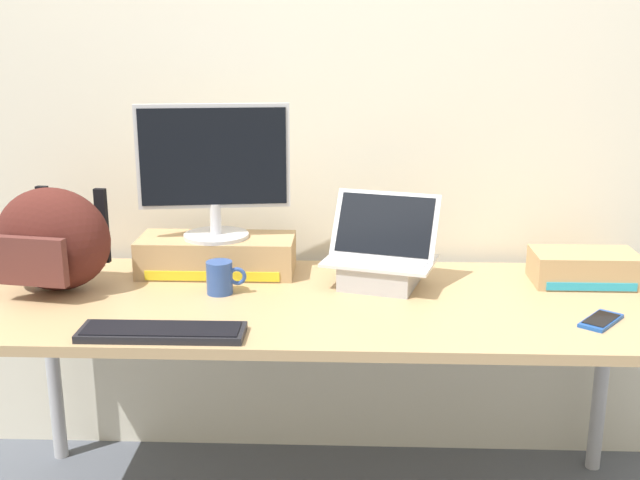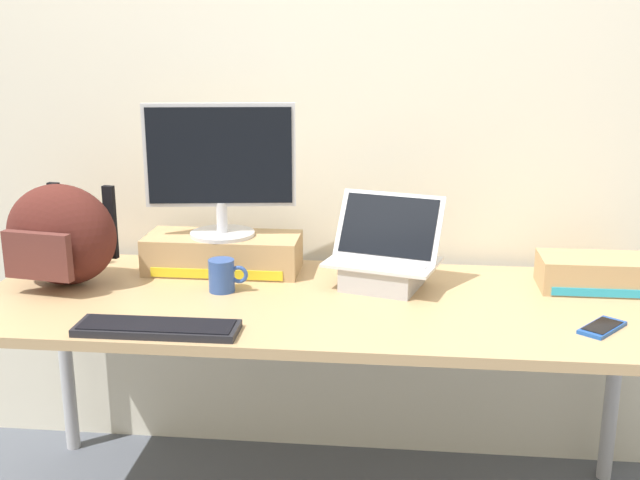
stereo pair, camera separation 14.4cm
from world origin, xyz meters
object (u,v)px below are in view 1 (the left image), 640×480
object	(u,v)px
toner_box_yellow	(217,255)
open_laptop	(380,265)
external_keyboard	(162,332)
toner_box_cyan	(584,268)
cell_phone	(601,320)
messenger_backpack	(53,240)
coffee_mug	(221,277)
desktop_monitor	(214,169)

from	to	relation	value
toner_box_yellow	open_laptop	distance (m)	0.54
external_keyboard	toner_box_cyan	distance (m)	1.31
external_keyboard	cell_phone	size ratio (longest dim) A/B	2.64
open_laptop	messenger_backpack	xyz separation A→B (m)	(-0.99, -0.08, 0.09)
coffee_mug	toner_box_cyan	bearing A→B (deg)	7.34
toner_box_yellow	desktop_monitor	bearing A→B (deg)	-79.30
open_laptop	external_keyboard	bearing A→B (deg)	-126.79
messenger_backpack	cell_phone	size ratio (longest dim) A/B	2.39
cell_phone	messenger_backpack	bearing A→B (deg)	-149.04
toner_box_yellow	cell_phone	bearing A→B (deg)	-19.84
coffee_mug	toner_box_cyan	xyz separation A→B (m)	(1.12, 0.14, -0.00)
toner_box_yellow	toner_box_cyan	distance (m)	1.17
open_laptop	external_keyboard	distance (m)	0.73
desktop_monitor	open_laptop	world-z (taller)	desktop_monitor
external_keyboard	toner_box_yellow	bearing A→B (deg)	84.05
cell_phone	external_keyboard	bearing A→B (deg)	-134.35
toner_box_yellow	messenger_backpack	distance (m)	0.51
desktop_monitor	open_laptop	size ratio (longest dim) A/B	1.27
open_laptop	coffee_mug	bearing A→B (deg)	-152.25
toner_box_yellow	messenger_backpack	xyz separation A→B (m)	(-0.46, -0.19, 0.10)
cell_phone	toner_box_cyan	bearing A→B (deg)	120.85
external_keyboard	toner_box_cyan	size ratio (longest dim) A/B	1.35
open_laptop	external_keyboard	xyz separation A→B (m)	(-0.58, -0.44, -0.05)
external_keyboard	open_laptop	bearing A→B (deg)	36.75
coffee_mug	open_laptop	bearing A→B (deg)	11.57
toner_box_cyan	coffee_mug	bearing A→B (deg)	-172.66
messenger_backpack	cell_phone	xyz separation A→B (m)	(1.58, -0.22, -0.15)
messenger_backpack	cell_phone	bearing A→B (deg)	1.41
external_keyboard	toner_box_cyan	world-z (taller)	toner_box_cyan
open_laptop	cell_phone	world-z (taller)	open_laptop
messenger_backpack	toner_box_cyan	world-z (taller)	messenger_backpack
messenger_backpack	coffee_mug	xyz separation A→B (m)	(0.51, -0.02, -0.11)
toner_box_yellow	desktop_monitor	xyz separation A→B (m)	(0.00, -0.00, 0.28)
toner_box_cyan	cell_phone	bearing A→B (deg)	-97.89
toner_box_yellow	messenger_backpack	size ratio (longest dim) A/B	1.29
coffee_mug	cell_phone	xyz separation A→B (m)	(1.07, -0.20, -0.04)
open_laptop	cell_phone	size ratio (longest dim) A/B	2.32
toner_box_yellow	external_keyboard	xyz separation A→B (m)	(-0.05, -0.55, -0.05)
messenger_backpack	open_laptop	bearing A→B (deg)	13.85
desktop_monitor	messenger_backpack	bearing A→B (deg)	-165.76
open_laptop	toner_box_cyan	xyz separation A→B (m)	(0.64, 0.05, -0.01)
toner_box_yellow	toner_box_cyan	xyz separation A→B (m)	(1.17, -0.06, -0.01)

